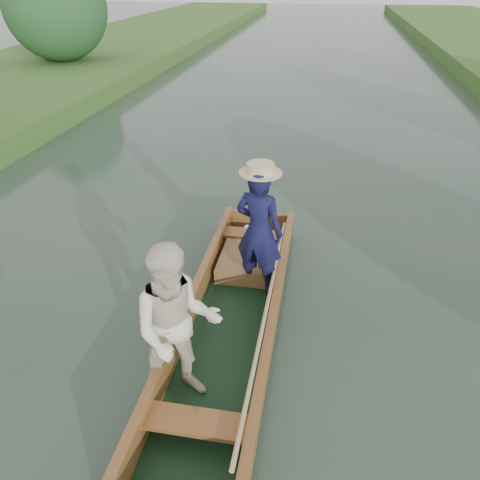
# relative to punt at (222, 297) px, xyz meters

# --- Properties ---
(ground) EXTENTS (120.00, 120.00, 0.00)m
(ground) POSITION_rel_punt_xyz_m (0.07, 0.18, -0.65)
(ground) COLOR #283D30
(ground) RESTS_ON ground
(trees_far) EXTENTS (23.10, 14.26, 4.69)m
(trees_far) POSITION_rel_punt_xyz_m (-1.50, 8.75, 1.82)
(trees_far) COLOR #47331E
(trees_far) RESTS_ON ground
(punt) EXTENTS (1.39, 5.00, 1.85)m
(punt) POSITION_rel_punt_xyz_m (0.00, 0.00, 0.00)
(punt) COLOR black
(punt) RESTS_ON ground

